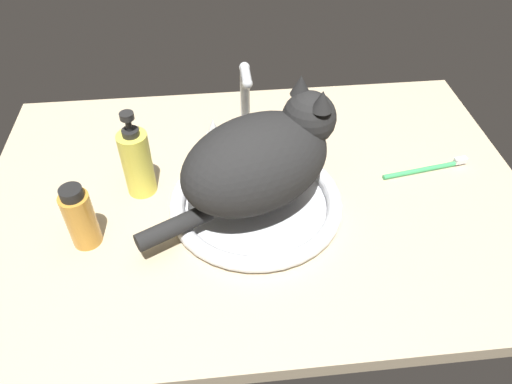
% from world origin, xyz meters
% --- Properties ---
extents(countertop, '(1.07, 0.74, 0.03)m').
position_xyz_m(countertop, '(0.00, 0.00, 0.01)').
color(countertop, '#CCB793').
rests_on(countertop, ground).
extents(sink_basin, '(0.33, 0.33, 0.03)m').
position_xyz_m(sink_basin, '(-0.01, -0.04, 0.04)').
color(sink_basin, white).
rests_on(sink_basin, countertop).
extents(faucet, '(0.17, 0.09, 0.19)m').
position_xyz_m(faucet, '(-0.01, 0.17, 0.10)').
color(faucet, silver).
rests_on(faucet, countertop).
extents(cat, '(0.39, 0.30, 0.20)m').
position_xyz_m(cat, '(0.01, -0.03, 0.15)').
color(cat, black).
rests_on(cat, sink_basin).
extents(soap_pump_bottle, '(0.06, 0.06, 0.18)m').
position_xyz_m(soap_pump_bottle, '(-0.22, 0.03, 0.10)').
color(soap_pump_bottle, '#E5DB4C').
rests_on(soap_pump_bottle, countertop).
extents(amber_bottle, '(0.05, 0.05, 0.13)m').
position_xyz_m(amber_bottle, '(-0.31, -0.09, 0.09)').
color(amber_bottle, gold).
rests_on(amber_bottle, countertop).
extents(toothbrush, '(0.19, 0.04, 0.02)m').
position_xyz_m(toothbrush, '(0.36, 0.03, 0.04)').
color(toothbrush, '#3FB266').
rests_on(toothbrush, countertop).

